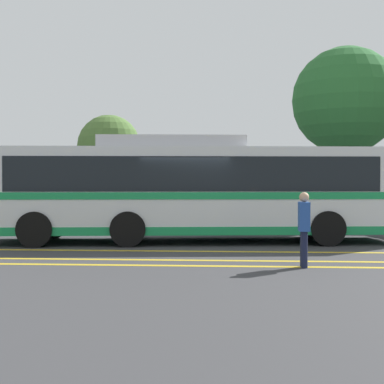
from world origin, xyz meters
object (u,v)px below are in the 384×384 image
transit_bus (191,189)px  tree_0 (109,147)px  tree_1 (346,101)px  parked_car_2 (226,211)px  pedestrian_0 (304,225)px  parked_car_3 (384,213)px  parked_car_1 (64,212)px

transit_bus → tree_0: 11.11m
transit_bus → tree_1: 9.94m
tree_0 → tree_1: 11.34m
parked_car_2 → tree_1: size_ratio=0.62×
pedestrian_0 → tree_0: (-7.41, 14.54, 2.64)m
parked_car_3 → tree_0: tree_0 is taller
pedestrian_0 → tree_1: 12.85m
parked_car_3 → parked_car_2: bearing=90.4°
tree_0 → parked_car_2: bearing=-45.5°
parked_car_2 → transit_bus: bearing=-15.6°
transit_bus → parked_car_2: transit_bus is taller
transit_bus → pedestrian_0: size_ratio=7.95×
transit_bus → parked_car_2: (1.03, 4.03, -0.89)m
pedestrian_0 → tree_0: tree_0 is taller
transit_bus → parked_car_1: transit_bus is taller
pedestrian_0 → tree_1: (3.40, 11.60, 4.35)m
transit_bus → pedestrian_0: (2.70, -4.66, -0.71)m
parked_car_1 → parked_car_3: bearing=-84.6°
parked_car_3 → tree_1: bearing=15.7°
parked_car_2 → pedestrian_0: pedestrian_0 is taller
parked_car_1 → parked_car_3: (11.97, 0.28, -0.01)m
transit_bus → parked_car_3: transit_bus is taller
transit_bus → parked_car_3: size_ratio=3.13×
pedestrian_0 → tree_1: size_ratio=0.21×
tree_1 → parked_car_3: bearing=-74.9°
parked_car_3 → tree_0: (-11.61, 5.86, 2.87)m
parked_car_2 → tree_0: 8.66m
pedestrian_0 → tree_0: size_ratio=0.31×
parked_car_3 → tree_0: bearing=63.8°
parked_car_2 → tree_0: bearing=-136.7°
tree_1 → parked_car_2: bearing=-150.2°
tree_0 → tree_1: size_ratio=0.68×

